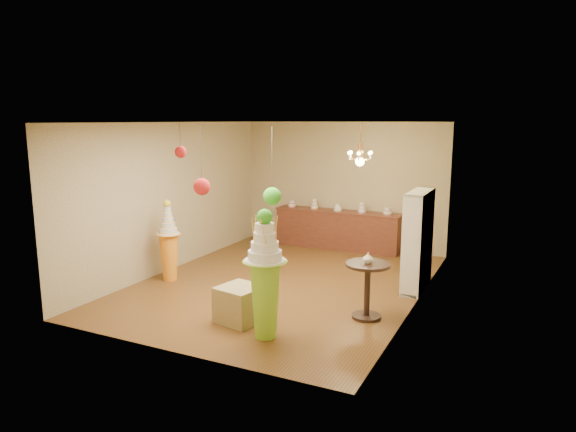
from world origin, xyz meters
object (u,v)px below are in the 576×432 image
at_px(round_table, 367,283).
at_px(pedestal_green, 265,283).
at_px(sideboard, 337,229).
at_px(pedestal_orange, 169,250).

bearing_deg(round_table, pedestal_green, -129.58).
height_order(sideboard, round_table, sideboard).
bearing_deg(sideboard, pedestal_green, -80.74).
xyz_separation_m(pedestal_green, round_table, (1.08, 1.31, -0.23)).
bearing_deg(sideboard, round_table, -63.80).
height_order(pedestal_orange, sideboard, pedestal_orange).
distance_m(pedestal_green, sideboard, 5.34).
bearing_deg(pedestal_green, sideboard, 99.26).
height_order(pedestal_orange, round_table, pedestal_orange).
distance_m(sideboard, round_table, 4.40).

